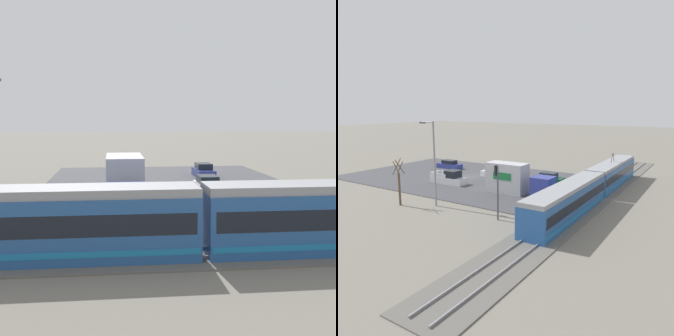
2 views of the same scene
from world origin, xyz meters
The scene contains 9 objects.
ground_plane centered at (0.00, 0.00, 0.00)m, with size 320.00×320.00×0.00m, color slate.
road_surface centered at (0.00, 0.00, 0.04)m, with size 22.79×36.02×0.08m.
rail_bed centered at (0.00, 19.97, 0.05)m, with size 57.65×4.40×0.22m.
light_rail_tram centered at (1.15, 19.97, 1.62)m, with size 31.42×2.69×4.31m.
box_truck centered at (4.34, 11.21, 1.79)m, with size 2.33×8.80×3.72m.
pickup_truck centered at (4.53, 0.58, 0.80)m, with size 1.93×5.42×1.90m.
sedan_car_0 centered at (-3.22, 12.18, 0.68)m, with size 1.81×4.28×1.46m.
sedan_car_1 centered at (-2.51, 3.46, 0.70)m, with size 1.75×4.22×1.50m.
sedan_car_2 centered at (-4.30, -7.42, 0.67)m, with size 1.77×4.62×1.43m.
Camera 1 is at (5.05, 40.32, 6.25)m, focal length 50.00 mm.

